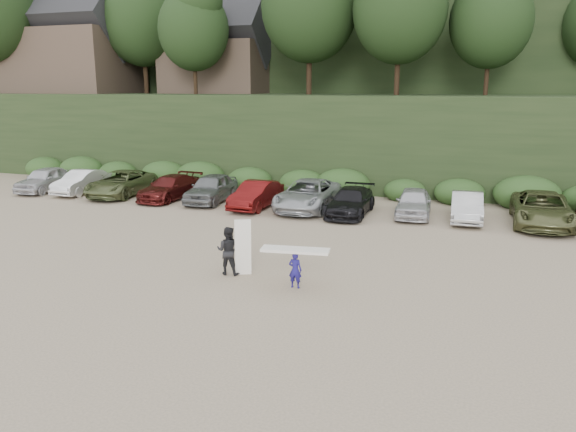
% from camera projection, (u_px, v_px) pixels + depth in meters
% --- Properties ---
extents(ground, '(120.00, 120.00, 0.00)m').
position_uv_depth(ground, '(234.00, 264.00, 21.27)').
color(ground, tan).
rests_on(ground, ground).
extents(hillside_backdrop, '(90.00, 41.50, 28.00)m').
position_uv_depth(hillside_backdrop, '(389.00, 35.00, 51.91)').
color(hillside_backdrop, black).
rests_on(hillside_backdrop, ground).
extents(parked_cars, '(34.49, 6.28, 1.63)m').
position_uv_depth(parked_cars, '(299.00, 195.00, 30.63)').
color(parked_cars, silver).
rests_on(parked_cars, ground).
extents(child_surfer, '(2.32, 0.93, 1.36)m').
position_uv_depth(child_surfer, '(295.00, 261.00, 18.59)').
color(child_surfer, navy).
rests_on(child_surfer, ground).
extents(adult_surfer, '(1.34, 0.74, 2.06)m').
position_uv_depth(adult_surfer, '(229.00, 250.00, 19.94)').
color(adult_surfer, black).
rests_on(adult_surfer, ground).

